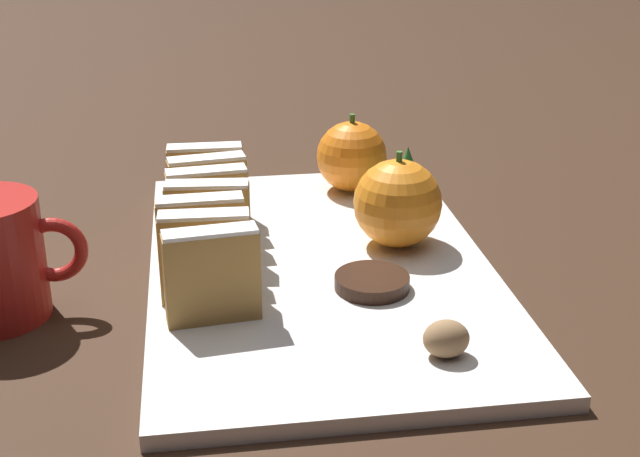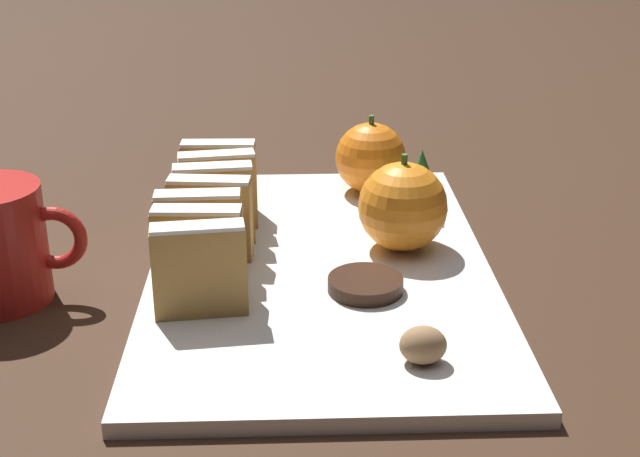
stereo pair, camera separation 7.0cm
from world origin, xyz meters
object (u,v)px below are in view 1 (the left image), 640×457
(walnut, at_px, (446,339))
(orange_near, at_px, (398,203))
(chocolate_cookie, at_px, (372,282))
(orange_far, at_px, (352,156))

(walnut, bearing_deg, orange_near, 87.35)
(walnut, xyz_separation_m, chocolate_cookie, (-0.03, 0.10, -0.01))
(orange_near, distance_m, chocolate_cookie, 0.09)
(orange_near, xyz_separation_m, walnut, (-0.01, -0.18, -0.02))
(orange_far, relative_size, chocolate_cookie, 1.34)
(chocolate_cookie, bearing_deg, walnut, -74.53)
(orange_far, bearing_deg, orange_near, -83.98)
(orange_near, relative_size, orange_far, 1.08)
(walnut, bearing_deg, orange_far, 91.06)
(orange_near, bearing_deg, walnut, -92.65)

